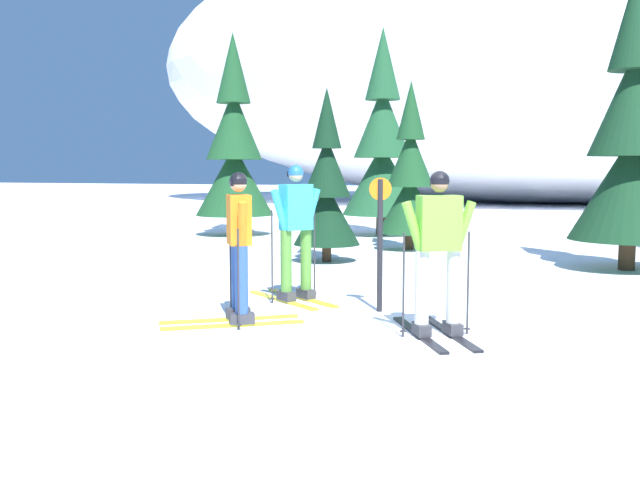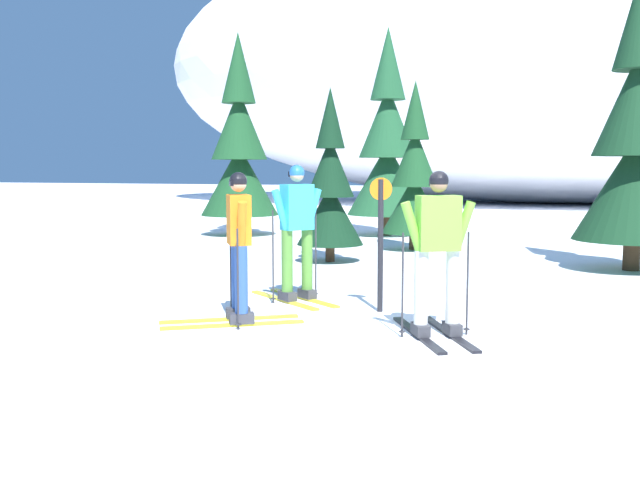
{
  "view_description": "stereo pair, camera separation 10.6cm",
  "coord_description": "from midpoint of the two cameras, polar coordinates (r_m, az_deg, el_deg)",
  "views": [
    {
      "loc": [
        1.61,
        -7.75,
        1.81
      ],
      "look_at": [
        -0.93,
        0.27,
        0.95
      ],
      "focal_mm": 40.22,
      "sensor_mm": 36.0,
      "label": 1
    },
    {
      "loc": [
        1.71,
        -7.72,
        1.81
      ],
      "look_at": [
        -0.93,
        0.27,
        0.95
      ],
      "focal_mm": 40.22,
      "sensor_mm": 36.0,
      "label": 2
    }
  ],
  "objects": [
    {
      "name": "pine_tree_center_left",
      "position": [
        13.63,
        0.32,
        4.03
      ],
      "size": [
        1.27,
        1.27,
        3.3
      ],
      "color": "#47301E",
      "rests_on": "ground"
    },
    {
      "name": "skier_orange_jacket",
      "position": [
        8.3,
        -6.87,
        -0.39
      ],
      "size": [
        1.61,
        1.22,
        1.75
      ],
      "color": "gold",
      "rests_on": "ground"
    },
    {
      "name": "skier_lime_jacket",
      "position": [
        7.67,
        9.0,
        -0.77
      ],
      "size": [
        1.16,
        1.68,
        1.77
      ],
      "color": "black",
      "rests_on": "ground"
    },
    {
      "name": "pine_tree_center",
      "position": [
        15.76,
        6.99,
        4.79
      ],
      "size": [
        1.42,
        1.42,
        3.67
      ],
      "color": "#47301E",
      "rests_on": "ground"
    },
    {
      "name": "ground_plane",
      "position": [
        8.12,
        5.36,
        -7.08
      ],
      "size": [
        120.0,
        120.0,
        0.0
      ],
      "primitive_type": "plane",
      "color": "white"
    },
    {
      "name": "pine_tree_far_left",
      "position": [
        19.16,
        -7.01,
        7.03
      ],
      "size": [
        2.05,
        2.05,
        5.31
      ],
      "color": "#47301E",
      "rests_on": "ground"
    },
    {
      "name": "pine_tree_center_right",
      "position": [
        13.64,
        23.35,
        7.07
      ],
      "size": [
        2.05,
        2.05,
        5.3
      ],
      "color": "#47301E",
      "rests_on": "ground"
    },
    {
      "name": "skier_cyan_jacket",
      "position": [
        9.6,
        -2.26,
        0.8
      ],
      "size": [
        1.53,
        1.32,
        1.84
      ],
      "color": "gold",
      "rests_on": "ground"
    },
    {
      "name": "snow_ridge_background",
      "position": [
        38.21,
        17.5,
        13.69
      ],
      "size": [
        40.77,
        20.45,
        14.41
      ],
      "primitive_type": "ellipsoid",
      "color": "white",
      "rests_on": "ground"
    },
    {
      "name": "trail_marker_post",
      "position": [
        8.94,
        4.46,
        0.26
      ],
      "size": [
        0.28,
        0.07,
        1.68
      ],
      "color": "black",
      "rests_on": "ground"
    },
    {
      "name": "pine_tree_left",
      "position": [
        19.09,
        4.81,
        7.22
      ],
      "size": [
        2.1,
        2.1,
        5.44
      ],
      "color": "#47301E",
      "rests_on": "ground"
    }
  ]
}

